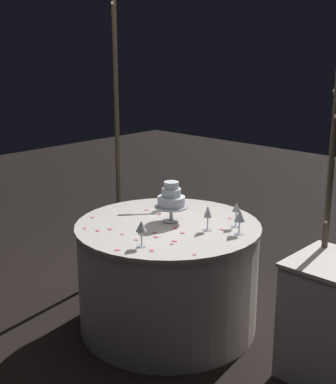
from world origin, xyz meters
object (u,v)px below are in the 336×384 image
object	(u,v)px
tiered_cake	(171,199)
wine_glass_2	(208,213)
decorative_arch	(207,100)
main_table	(168,275)
wine_glass_0	(164,193)
cake_knife	(137,214)
wine_glass_1	(141,227)
side_table	(333,320)
wine_glass_3	(240,216)
wine_glass_4	(236,209)

from	to	relation	value
tiered_cake	wine_glass_2	xyz separation A→B (m)	(0.28, 0.04, -0.04)
decorative_arch	main_table	size ratio (longest dim) A/B	1.95
wine_glass_0	wine_glass_2	world-z (taller)	wine_glass_0
wine_glass_0	cake_knife	size ratio (longest dim) A/B	0.66
wine_glass_1	cake_knife	xyz separation A→B (m)	(-0.45, 0.39, -0.11)
wine_glass_2	wine_glass_1	bearing A→B (deg)	-101.84
decorative_arch	side_table	world-z (taller)	decorative_arch
wine_glass_2	wine_glass_3	distance (m)	0.20
wine_glass_1	wine_glass_2	bearing A→B (deg)	78.16
wine_glass_3	wine_glass_4	bearing A→B (deg)	134.52
tiered_cake	wine_glass_4	world-z (taller)	tiered_cake
wine_glass_0	wine_glass_3	xyz separation A→B (m)	(0.69, -0.06, -0.01)
tiered_cake	wine_glass_0	xyz separation A→B (m)	(-0.23, 0.17, -0.04)
side_table	wine_glass_0	distance (m)	1.40
wine_glass_2	cake_knife	world-z (taller)	wine_glass_2
side_table	wine_glass_0	xyz separation A→B (m)	(-1.31, 0.01, 0.49)
wine_glass_2	wine_glass_4	size ratio (longest dim) A/B	0.98
main_table	cake_knife	distance (m)	0.47
decorative_arch	cake_knife	bearing A→B (deg)	-127.60
wine_glass_0	side_table	bearing A→B (deg)	-0.30
wine_glass_2	cake_knife	size ratio (longest dim) A/B	0.64
decorative_arch	wine_glass_0	bearing A→B (deg)	-148.13
main_table	wine_glass_0	distance (m)	0.58
wine_glass_1	decorative_arch	bearing A→B (deg)	101.56
decorative_arch	tiered_cake	size ratio (longest dim) A/B	8.70
tiered_cake	wine_glass_2	distance (m)	0.28
decorative_arch	side_table	distance (m)	1.57
cake_knife	wine_glass_1	bearing A→B (deg)	-41.13
wine_glass_1	wine_glass_4	xyz separation A→B (m)	(0.19, 0.65, 0.00)
decorative_arch	wine_glass_2	size ratio (longest dim) A/B	14.94
main_table	tiered_cake	xyz separation A→B (m)	(-0.02, 0.05, 0.51)
wine_glass_4	cake_knife	size ratio (longest dim) A/B	0.66
side_table	wine_glass_4	distance (m)	0.87
decorative_arch	wine_glass_4	bearing A→B (deg)	-18.04
wine_glass_2	cake_knife	bearing A→B (deg)	-170.91
decorative_arch	wine_glass_4	xyz separation A→B (m)	(0.35, -0.11, -0.65)
decorative_arch	wine_glass_1	size ratio (longest dim) A/B	15.19
main_table	wine_glass_4	world-z (taller)	wine_glass_4
wine_glass_0	cake_knife	world-z (taller)	wine_glass_0
tiered_cake	wine_glass_2	world-z (taller)	tiered_cake
tiered_cake	side_table	bearing A→B (deg)	8.64
wine_glass_2	wine_glass_3	bearing A→B (deg)	22.91
tiered_cake	wine_glass_4	xyz separation A→B (m)	(0.36, 0.21, -0.04)
decorative_arch	wine_glass_2	distance (m)	0.76
decorative_arch	wine_glass_1	bearing A→B (deg)	-78.44
side_table	main_table	bearing A→B (deg)	-168.52
wine_glass_0	wine_glass_4	world-z (taller)	wine_glass_0
decorative_arch	wine_glass_1	xyz separation A→B (m)	(0.16, -0.76, -0.65)
tiered_cake	wine_glass_1	world-z (taller)	tiered_cake
wine_glass_2	wine_glass_4	world-z (taller)	wine_glass_4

